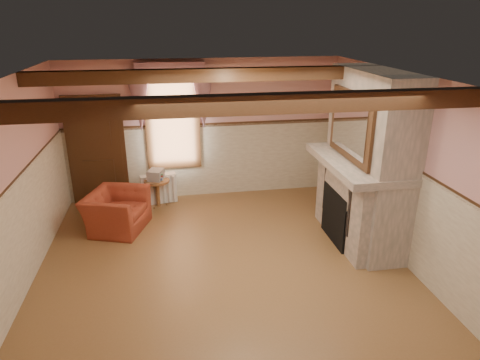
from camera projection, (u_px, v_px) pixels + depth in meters
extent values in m
cube|color=brown|center=(224.00, 270.00, 6.37)|extent=(5.50, 6.00, 0.01)
cube|color=silver|center=(221.00, 79.00, 5.37)|extent=(5.50, 6.00, 0.01)
cube|color=#CB8F8D|center=(203.00, 130.00, 8.63)|extent=(5.50, 0.02, 2.80)
cube|color=#CB8F8D|center=(277.00, 329.00, 3.10)|extent=(5.50, 0.02, 2.80)
cube|color=#CB8F8D|center=(9.00, 196.00, 5.43)|extent=(0.02, 6.00, 2.80)
cube|color=#CB8F8D|center=(407.00, 171.00, 6.30)|extent=(0.02, 6.00, 2.80)
cube|color=black|center=(339.00, 216.00, 7.07)|extent=(0.20, 0.95, 0.90)
imported|color=maroon|center=(116.00, 211.00, 7.50)|extent=(1.20, 1.29, 0.68)
cylinder|color=brown|center=(158.00, 193.00, 8.45)|extent=(0.64, 0.64, 0.55)
cube|color=#B7AD8C|center=(156.00, 175.00, 8.34)|extent=(0.35, 0.39, 0.20)
cube|color=silver|center=(159.00, 189.00, 8.60)|extent=(0.72, 0.29, 0.60)
imported|color=brown|center=(358.00, 157.00, 6.76)|extent=(0.31, 0.31, 0.08)
cube|color=#321B0D|center=(341.00, 141.00, 7.41)|extent=(0.14, 0.24, 0.20)
cylinder|color=gold|center=(344.00, 141.00, 7.27)|extent=(0.11, 0.11, 0.28)
cylinder|color=#A51415|center=(381.00, 170.00, 6.07)|extent=(0.06, 0.06, 0.16)
cylinder|color=gold|center=(371.00, 164.00, 6.35)|extent=(0.06, 0.06, 0.12)
cube|color=gray|center=(369.00, 160.00, 6.80)|extent=(0.85, 2.00, 2.80)
cube|color=gray|center=(358.00, 163.00, 6.79)|extent=(1.05, 2.05, 0.12)
cube|color=silver|center=(350.00, 126.00, 6.54)|extent=(0.06, 1.44, 1.04)
cube|color=black|center=(97.00, 152.00, 8.37)|extent=(1.10, 0.10, 2.10)
cube|color=white|center=(173.00, 119.00, 8.42)|extent=(1.06, 0.08, 2.02)
cube|color=gray|center=(171.00, 89.00, 8.12)|extent=(1.30, 0.14, 1.40)
cube|color=black|center=(237.00, 105.00, 4.30)|extent=(5.50, 0.18, 0.20)
cube|color=black|center=(211.00, 75.00, 6.51)|extent=(5.50, 0.18, 0.20)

